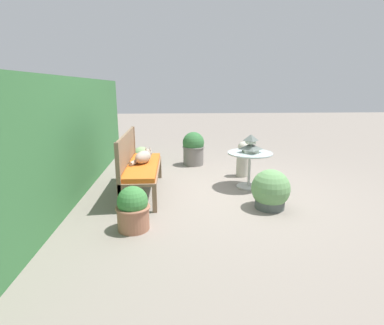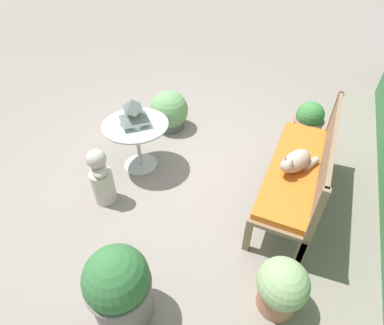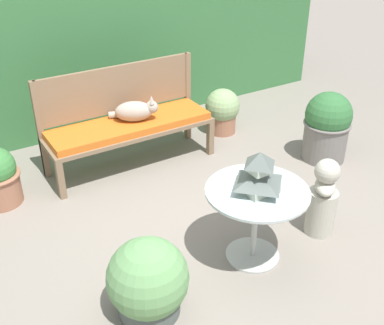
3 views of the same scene
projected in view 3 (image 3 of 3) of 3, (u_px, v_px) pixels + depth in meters
name	position (u px, v px, depth m)	size (l,w,h in m)	color
ground	(193.00, 228.00, 3.98)	(30.00, 30.00, 0.00)	gray
foliage_hedge_back	(70.00, 43.00, 5.51)	(6.40, 1.04, 1.80)	#38703D
garden_bench	(130.00, 128.00, 4.70)	(1.66, 0.51, 0.48)	#7F664C
bench_backrest	(118.00, 93.00, 4.74)	(1.66, 0.06, 0.97)	#7F664C
cat	(135.00, 111.00, 4.64)	(0.43, 0.37, 0.24)	#A89989
patio_table	(256.00, 205.00, 3.44)	(0.75, 0.75, 0.60)	#B7B7B2
pagoda_birdhouse	(259.00, 174.00, 3.32)	(0.31, 0.31, 0.30)	#B2BCA8
garden_bust	(323.00, 199.00, 3.79)	(0.30, 0.31, 0.67)	#B7B2A3
potted_plant_hedge_corner	(148.00, 282.00, 3.08)	(0.54, 0.54, 0.56)	#4C5651
potted_plant_path_edge	(327.00, 126.00, 4.84)	(0.48, 0.48, 0.72)	slate
potted_plant_bench_left	(222.00, 111.00, 5.43)	(0.39, 0.39, 0.52)	#9E664C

